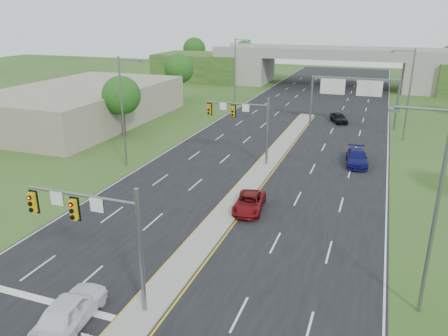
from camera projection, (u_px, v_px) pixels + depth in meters
ground at (145, 312)px, 22.87m from camera, size 240.00×240.00×0.00m
road at (287, 140)px, 53.89m from camera, size 24.00×160.00×0.02m
median at (261, 171)px, 43.23m from camera, size 2.00×54.00×0.16m
lane_markings at (270, 154)px, 48.69m from camera, size 23.72×160.00×0.01m
signal_mast_near at (99, 225)px, 21.95m from camera, size 6.62×0.60×7.00m
signal_mast_far at (246, 119)px, 44.11m from camera, size 6.62×0.60×7.00m
sign_gantry at (353, 89)px, 58.80m from camera, size 11.58×0.44×6.67m
overpass at (332, 70)px, 92.59m from camera, size 80.00×14.00×8.10m
lightpole_l_mid at (124, 107)px, 42.82m from camera, size 2.85×0.25×11.00m
lightpole_l_far at (236, 68)px, 73.84m from camera, size 2.85×0.25×11.00m
lightpole_r_near at (433, 205)px, 21.00m from camera, size 2.85×0.25×11.00m
lightpole_r_far at (408, 91)px, 52.03m from camera, size 2.85×0.25×11.00m
tree_l_near at (121, 96)px, 54.14m from camera, size 4.80×4.80×7.60m
tree_l_mid at (179, 69)px, 77.47m from camera, size 5.20×5.20×8.12m
tree_back_a at (194, 49)px, 116.41m from camera, size 6.00×6.00×8.85m
tree_back_b at (244, 52)px, 112.04m from camera, size 5.60×5.60×8.32m
commercial_building at (82, 104)px, 62.67m from camera, size 18.00×30.00×5.00m
car_white at (70, 309)px, 21.80m from camera, size 2.46×5.00×1.64m
car_far_a at (249, 203)px, 34.49m from camera, size 2.66×4.87×1.29m
car_far_b at (357, 158)px, 44.93m from camera, size 2.65×5.30×1.48m
car_far_c at (339, 118)px, 62.43m from camera, size 3.21×4.46×1.41m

